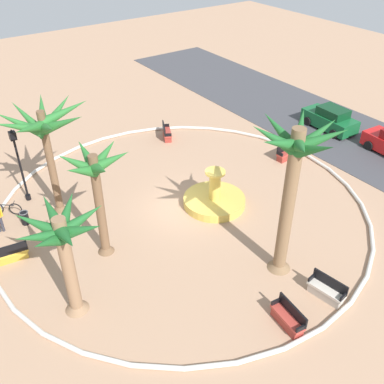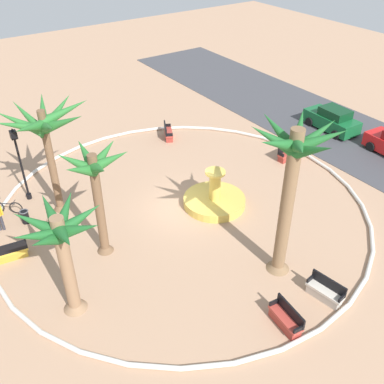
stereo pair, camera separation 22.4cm
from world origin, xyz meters
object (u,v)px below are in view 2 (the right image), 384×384
object	(u,v)px
bench_west	(325,292)
bench_southwest	(168,133)
lamppost	(20,159)
bench_southeast	(10,253)
bicycle_by_lamppost	(7,207)
palm_tree_far_side	(292,170)
parked_car_leftmost	(332,120)
palm_tree_by_curb	(61,241)
bench_north	(286,320)
fountain	(214,200)
bench_east	(288,154)
palm_tree_mid_plaza	(95,178)
palm_tree_near_fountain	(44,128)
trash_bin	(25,216)

from	to	relation	value
bench_west	bench_southwest	distance (m)	16.32
lamppost	bench_southwest	bearing A→B (deg)	100.13
bench_southeast	bicycle_by_lamppost	distance (m)	3.82
palm_tree_far_side	parked_car_leftmost	xyz separation A→B (m)	(-8.26, 13.04, -4.44)
parked_car_leftmost	bench_southeast	bearing A→B (deg)	-88.10
palm_tree_by_curb	bench_north	bearing A→B (deg)	49.51
bench_southeast	fountain	bearing A→B (deg)	79.62
bench_east	bicycle_by_lamppost	xyz separation A→B (m)	(-4.29, -16.38, 0.04)
bench_west	bench_southwest	world-z (taller)	same
palm_tree_far_side	parked_car_leftmost	world-z (taller)	palm_tree_far_side
palm_tree_far_side	bicycle_by_lamppost	world-z (taller)	palm_tree_far_side
palm_tree_mid_plaza	bench_southwest	bearing A→B (deg)	133.52
palm_tree_mid_plaza	palm_tree_far_side	world-z (taller)	palm_tree_far_side
parked_car_leftmost	palm_tree_far_side	bearing A→B (deg)	-57.65
lamppost	bicycle_by_lamppost	size ratio (longest dim) A/B	3.16
palm_tree_by_curb	bench_west	distance (m)	10.84
palm_tree_by_curb	bench_west	xyz separation A→B (m)	(5.41, 8.81, -3.26)
palm_tree_by_curb	bench_east	distance (m)	16.73
bench_west	bench_north	world-z (taller)	same
fountain	lamppost	xyz separation A→B (m)	(-6.33, -8.15, 2.22)
palm_tree_far_side	lamppost	size ratio (longest dim) A/B	1.68
bench_east	bench_west	bearing A→B (deg)	-37.38
palm_tree_mid_plaza	bench_southeast	world-z (taller)	palm_tree_mid_plaza
palm_tree_by_curb	bench_southeast	size ratio (longest dim) A/B	2.97
palm_tree_by_curb	palm_tree_far_side	distance (m)	9.12
bench_north	parked_car_leftmost	xyz separation A→B (m)	(-10.75, 15.04, 0.43)
palm_tree_far_side	bicycle_by_lamppost	distance (m)	15.12
palm_tree_mid_plaza	bicycle_by_lamppost	xyz separation A→B (m)	(-5.66, -3.00, -3.69)
palm_tree_near_fountain	bench_east	bearing A→B (deg)	77.63
trash_bin	bicycle_by_lamppost	xyz separation A→B (m)	(-1.37, -0.54, -0.00)
palm_tree_far_side	trash_bin	world-z (taller)	palm_tree_far_side
parked_car_leftmost	palm_tree_near_fountain	bearing A→B (deg)	-95.08
bench_west	palm_tree_far_side	bearing A→B (deg)	-171.53
bench_north	bench_east	bearing A→B (deg)	134.83
palm_tree_far_side	bench_north	world-z (taller)	palm_tree_far_side
bench_east	bench_southeast	bearing A→B (deg)	-91.88
bench_north	bench_southwest	bearing A→B (deg)	163.79
bench_southeast	trash_bin	distance (m)	2.74
bench_east	trash_bin	distance (m)	16.10
lamppost	palm_tree_mid_plaza	bearing A→B (deg)	14.47
palm_tree_mid_plaza	lamppost	distance (m)	6.75
palm_tree_far_side	trash_bin	xyz separation A→B (m)	(-9.85, -8.36, -4.83)
lamppost	trash_bin	bearing A→B (deg)	-21.30
bench_southwest	palm_tree_far_side	bearing A→B (deg)	-11.19
bicycle_by_lamppost	palm_tree_mid_plaza	bearing A→B (deg)	27.91
palm_tree_mid_plaza	bicycle_by_lamppost	size ratio (longest dim) A/B	4.01
lamppost	parked_car_leftmost	xyz separation A→B (m)	(3.67, 20.59, -1.74)
palm_tree_by_curb	bench_southeast	xyz separation A→B (m)	(-4.48, -1.31, -3.26)
bench_east	bench_southwest	world-z (taller)	same
bench_southwest	lamppost	bearing A→B (deg)	-79.87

